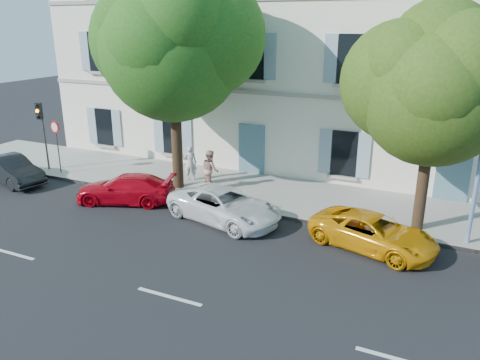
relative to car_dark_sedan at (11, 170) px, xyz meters
The scene contains 14 objects.
ground 11.83m from the car_dark_sedan, ahead, with size 90.00×90.00×0.00m, color black.
sidewalk 12.28m from the car_dark_sedan, 16.30° to the left, with size 36.00×4.50×0.15m, color #A09E96.
kerb 11.85m from the car_dark_sedan, ahead, with size 36.00×0.16×0.16m, color #9E998E.
building 15.87m from the car_dark_sedan, 37.99° to the left, with size 28.00×7.00×12.00m, color white.
car_dark_sedan is the anchor object (origin of this frame).
car_red_coupe 6.31m from the car_dark_sedan, ahead, with size 1.63×4.01×1.16m, color #B90514.
car_white_coupe 10.83m from the car_dark_sedan, ahead, with size 2.05×4.45×1.24m, color white.
car_yellow_supercar 16.22m from the car_dark_sedan, ahead, with size 1.89×4.10×1.14m, color orange.
tree_left 9.50m from the car_dark_sedan, 17.94° to the left, with size 5.86×5.86×9.08m.
tree_right 18.08m from the car_dark_sedan, ahead, with size 4.79×4.79×7.38m.
traffic_light 2.68m from the car_dark_sedan, 82.78° to the left, with size 0.28×0.37×3.29m.
road_sign 2.53m from the car_dark_sedan, 54.12° to the left, with size 0.59×0.12×2.54m.
pedestrian_a 8.24m from the car_dark_sedan, 24.86° to the left, with size 0.58×0.38×1.60m, color silver.
pedestrian_b 9.30m from the car_dark_sedan, 17.47° to the left, with size 0.84×0.65×1.72m, color tan.
Camera 1 is at (6.31, -13.13, 7.00)m, focal length 35.00 mm.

